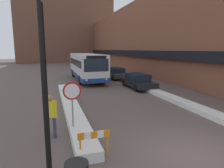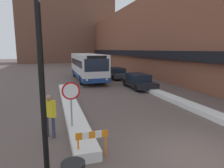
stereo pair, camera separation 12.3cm
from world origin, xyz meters
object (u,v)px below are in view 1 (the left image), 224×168
at_px(city_bus, 87,66).
at_px(street_lamp, 55,55).
at_px(stop_sign, 72,97).
at_px(parked_car_middle, 116,73).
at_px(pedestrian, 51,112).
at_px(parked_car_front, 138,81).
at_px(construction_barricade, 94,139).

distance_m(city_bus, street_lamp, 18.59).
distance_m(stop_sign, street_lamp, 3.20).
relative_size(city_bus, parked_car_middle, 2.46).
bearing_deg(pedestrian, street_lamp, -48.45).
xyz_separation_m(city_bus, parked_car_middle, (3.72, 0.02, -0.99)).
relative_size(stop_sign, pedestrian, 1.27).
bearing_deg(stop_sign, street_lamp, -104.81).
bearing_deg(parked_car_front, city_bus, 119.34).
bearing_deg(parked_car_middle, pedestrian, -117.21).
relative_size(parked_car_front, stop_sign, 1.98).
bearing_deg(stop_sign, city_bus, 77.78).
xyz_separation_m(city_bus, parked_car_front, (3.72, -6.62, -1.00)).
xyz_separation_m(pedestrian, construction_barricade, (1.36, -2.09, -0.43)).
xyz_separation_m(city_bus, pedestrian, (-4.25, -15.49, -0.59)).
distance_m(parked_car_middle, construction_barricade, 18.80).
height_order(city_bus, stop_sign, city_bus).
relative_size(parked_car_middle, pedestrian, 2.42).
bearing_deg(parked_car_front, pedestrian, -131.94).
xyz_separation_m(parked_car_front, construction_barricade, (-6.61, -10.97, -0.02)).
bearing_deg(construction_barricade, street_lamp, -157.42).
distance_m(parked_car_middle, street_lamp, 19.87).
xyz_separation_m(parked_car_middle, construction_barricade, (-6.61, -17.60, -0.02)).
bearing_deg(city_bus, construction_barricade, -99.34).
distance_m(city_bus, pedestrian, 16.08).
bearing_deg(street_lamp, parked_car_front, 55.87).
distance_m(street_lamp, pedestrian, 3.51).
height_order(stop_sign, construction_barricade, stop_sign).
bearing_deg(pedestrian, stop_sign, 36.17).
distance_m(city_bus, parked_car_front, 7.66).
relative_size(city_bus, pedestrian, 5.94).
distance_m(stop_sign, construction_barricade, 2.36).
bearing_deg(construction_barricade, parked_car_front, 58.91).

